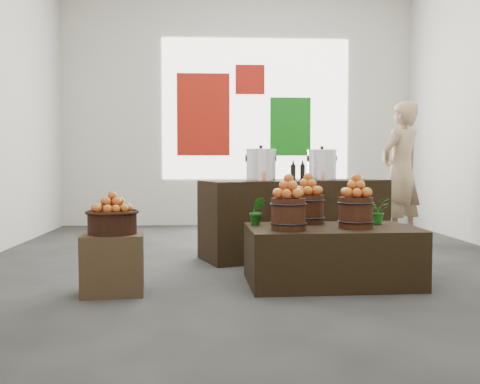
{
  "coord_description": "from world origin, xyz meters",
  "views": [
    {
      "loc": [
        -0.48,
        -5.73,
        1.05
      ],
      "look_at": [
        -0.19,
        -0.4,
        0.77
      ],
      "focal_mm": 40.0,
      "sensor_mm": 36.0,
      "label": 1
    }
  ],
  "objects": [
    {
      "name": "shopper",
      "position": [
        2.12,
        1.42,
        0.95
      ],
      "size": [
        0.83,
        0.76,
        1.9
      ],
      "primitive_type": "imported",
      "rotation": [
        0.0,
        0.0,
        3.72
      ],
      "color": "tan",
      "rests_on": "ground"
    },
    {
      "name": "deco_red_upper",
      "position": [
        0.2,
        3.47,
        2.5
      ],
      "size": [
        0.5,
        0.04,
        0.5
      ],
      "primitive_type": "cube",
      "color": "#A3180C",
      "rests_on": "back_wall"
    },
    {
      "name": "apples_in_bucket_rear",
      "position": [
        0.42,
        -0.85,
        0.87
      ],
      "size": [
        0.22,
        0.22,
        0.2
      ],
      "primitive_type": null,
      "color": "#A40517",
      "rests_on": "apple_bucket_rear"
    },
    {
      "name": "apple_bucket_front_left",
      "position": [
        0.17,
        -1.33,
        0.64
      ],
      "size": [
        0.29,
        0.29,
        0.27
      ],
      "primitive_type": "cylinder",
      "color": "#3E1C11",
      "rests_on": "display_table"
    },
    {
      "name": "stock_pot_left",
      "position": [
        0.07,
        0.15,
        1.04
      ],
      "size": [
        0.33,
        0.33,
        0.33
      ],
      "primitive_type": "cylinder",
      "color": "silver",
      "rests_on": "counter"
    },
    {
      "name": "deco_red_left",
      "position": [
        -0.6,
        3.47,
        1.9
      ],
      "size": [
        0.9,
        0.04,
        1.4
      ],
      "primitive_type": "cube",
      "color": "#A3180C",
      "rests_on": "back_wall"
    },
    {
      "name": "apple_bucket_front_right",
      "position": [
        0.77,
        -1.22,
        0.64
      ],
      "size": [
        0.29,
        0.29,
        0.27
      ],
      "primitive_type": "cylinder",
      "color": "#3E1C11",
      "rests_on": "display_table"
    },
    {
      "name": "display_table",
      "position": [
        0.57,
        -1.11,
        0.25
      ],
      "size": [
        1.48,
        0.94,
        0.5
      ],
      "primitive_type": "cube",
      "rotation": [
        0.0,
        0.0,
        0.03
      ],
      "color": "black",
      "rests_on": "ground"
    },
    {
      "name": "back_opening",
      "position": [
        0.3,
        3.48,
        2.0
      ],
      "size": [
        3.2,
        0.02,
        2.4
      ],
      "primitive_type": "cube",
      "color": "white",
      "rests_on": "back_wall"
    },
    {
      "name": "herb_garnish_right",
      "position": [
        1.04,
        -0.92,
        0.62
      ],
      "size": [
        0.26,
        0.24,
        0.24
      ],
      "primitive_type": "imported",
      "rotation": [
        0.0,
        0.0,
        0.26
      ],
      "color": "#155C13",
      "rests_on": "display_table"
    },
    {
      "name": "stock_pot_center",
      "position": [
        0.81,
        0.4,
        1.04
      ],
      "size": [
        0.33,
        0.33,
        0.33
      ],
      "primitive_type": "cylinder",
      "color": "silver",
      "rests_on": "counter"
    },
    {
      "name": "deco_green_right",
      "position": [
        0.9,
        3.47,
        1.7
      ],
      "size": [
        0.7,
        0.04,
        1.0
      ],
      "primitive_type": "cube",
      "color": "#116D12",
      "rests_on": "back_wall"
    },
    {
      "name": "ground",
      "position": [
        0.0,
        0.0,
        0.0
      ],
      "size": [
        7.0,
        7.0,
        0.0
      ],
      "primitive_type": "plane",
      "color": "#3E3E3B",
      "rests_on": "ground"
    },
    {
      "name": "apples_in_bucket_front_left",
      "position": [
        0.17,
        -1.33,
        0.87
      ],
      "size": [
        0.22,
        0.22,
        0.2
      ],
      "primitive_type": null,
      "color": "#A40517",
      "rests_on": "apple_bucket_front_left"
    },
    {
      "name": "oil_cruets",
      "position": [
        0.55,
        0.09,
        0.99
      ],
      "size": [
        0.17,
        0.1,
        0.24
      ],
      "primitive_type": null,
      "rotation": [
        0.0,
        0.0,
        0.33
      ],
      "color": "black",
      "rests_on": "counter"
    },
    {
      "name": "crate",
      "position": [
        -1.28,
        -1.39,
        0.24
      ],
      "size": [
        0.53,
        0.45,
        0.49
      ],
      "primitive_type": "cube",
      "rotation": [
        0.0,
        0.0,
        0.11
      ],
      "color": "brown",
      "rests_on": "ground"
    },
    {
      "name": "wicker_basket",
      "position": [
        -1.28,
        -1.39,
        0.58
      ],
      "size": [
        0.39,
        0.39,
        0.18
      ],
      "primitive_type": "cylinder",
      "color": "black",
      "rests_on": "crate"
    },
    {
      "name": "counter",
      "position": [
        0.49,
        0.29,
        0.44
      ],
      "size": [
        2.24,
        1.33,
        0.87
      ],
      "primitive_type": "cube",
      "rotation": [
        0.0,
        0.0,
        0.33
      ],
      "color": "black",
      "rests_on": "ground"
    },
    {
      "name": "apples_in_basket",
      "position": [
        -1.28,
        -1.39,
        0.75
      ],
      "size": [
        0.31,
        0.31,
        0.16
      ],
      "primitive_type": null,
      "color": "#A40517",
      "rests_on": "wicker_basket"
    },
    {
      "name": "back_wall",
      "position": [
        0.0,
        3.5,
        2.0
      ],
      "size": [
        6.0,
        0.04,
        4.0
      ],
      "primitive_type": "cube",
      "color": "silver",
      "rests_on": "ground"
    },
    {
      "name": "herb_garnish_left",
      "position": [
        -0.06,
        -0.94,
        0.63
      ],
      "size": [
        0.14,
        0.12,
        0.25
      ],
      "primitive_type": "imported",
      "rotation": [
        0.0,
        0.0,
        -0.04
      ],
      "color": "#155C13",
      "rests_on": "display_table"
    },
    {
      "name": "apples_in_bucket_front_right",
      "position": [
        0.77,
        -1.22,
        0.87
      ],
      "size": [
        0.22,
        0.22,
        0.2
      ],
      "primitive_type": null,
      "color": "#A40517",
      "rests_on": "apple_bucket_front_right"
    },
    {
      "name": "apple_bucket_rear",
      "position": [
        0.42,
        -0.85,
        0.64
      ],
      "size": [
        0.29,
        0.29,
        0.27
      ],
      "primitive_type": "cylinder",
      "color": "#3E1C11",
      "rests_on": "display_table"
    }
  ]
}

